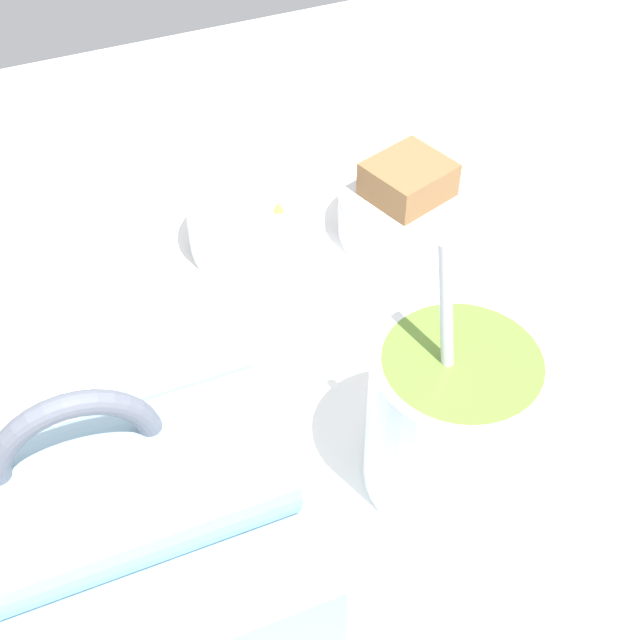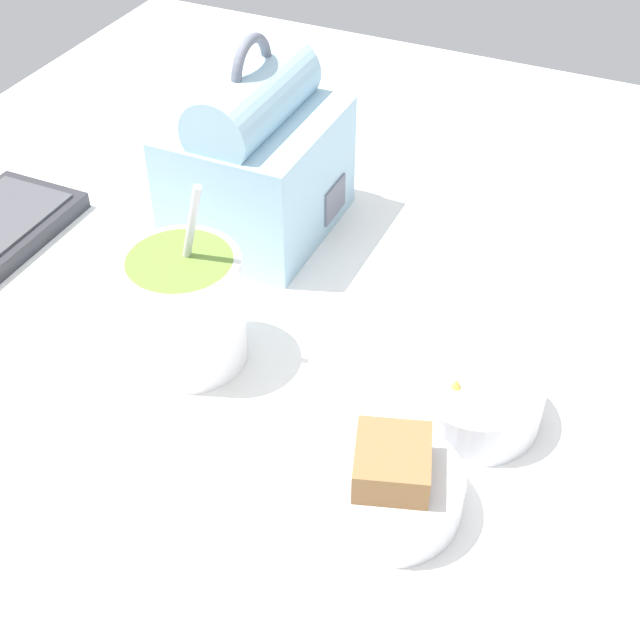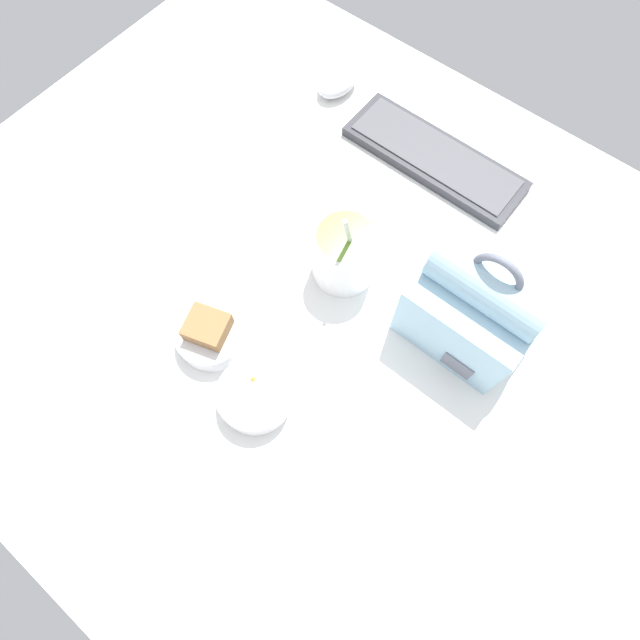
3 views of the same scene
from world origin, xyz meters
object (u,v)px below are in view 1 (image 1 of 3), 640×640
bento_bowl_snacks (257,224)px  soup_cup (453,418)px  lunch_bag (117,575)px  bento_bowl_sandwich (406,207)px

bento_bowl_snacks → soup_cup: bearing=97.0°
soup_cup → bento_bowl_snacks: size_ratio=1.65×
lunch_bag → bento_bowl_snacks: (-17.30, -28.77, -5.81)cm
lunch_bag → bento_bowl_sandwich: (-28.75, -25.76, -5.55)cm
lunch_bag → bento_bowl_snacks: 34.06cm
bento_bowl_snacks → bento_bowl_sandwich: bearing=165.3°
lunch_bag → bento_bowl_snacks: bearing=-121.0°
lunch_bag → soup_cup: size_ratio=1.19×
soup_cup → bento_bowl_sandwich: (-8.36, -22.09, -3.06)cm
lunch_bag → soup_cup: 20.88cm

